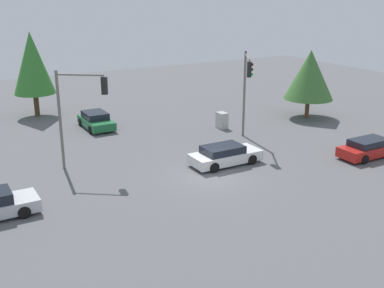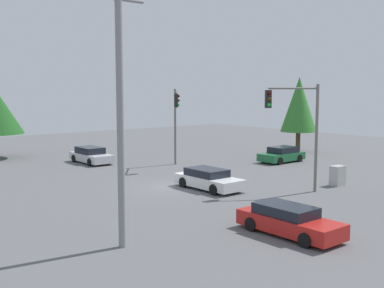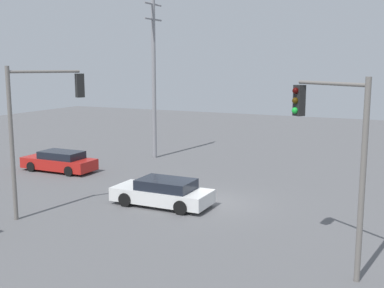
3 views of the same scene
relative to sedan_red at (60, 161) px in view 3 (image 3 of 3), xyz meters
name	(u,v)px [view 3 (image 3 of 3)]	position (x,y,z in m)	size (l,w,h in m)	color
ground_plane	(211,203)	(2.29, 11.17, -0.62)	(80.00, 80.00, 0.00)	#5B5B5E
sedan_red	(60,161)	(0.00, 0.00, 0.00)	(1.88, 4.72, 1.27)	red
sedan_white	(163,192)	(3.64, 9.31, 0.01)	(2.03, 4.68, 1.27)	silver
traffic_signal_main	(39,115)	(7.12, 5.24, 3.79)	(2.92, 1.87, 6.51)	slate
traffic_signal_cross	(334,140)	(7.42, 17.57, 3.60)	(2.02, 2.67, 6.23)	slate
utility_pole_tall	(154,74)	(-6.34, 3.14, 5.26)	(2.20, 0.28, 11.16)	gray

